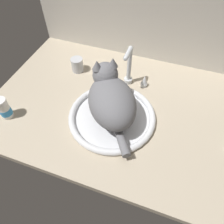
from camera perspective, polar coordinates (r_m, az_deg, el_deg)
name	(u,v)px	position (r cm, az deg, el deg)	size (l,w,h in cm)	color
countertop	(121,108)	(93.94, 2.50, 1.02)	(115.40, 74.84, 3.00)	#B7A88E
backsplash_wall	(147,26)	(111.51, 9.45, 22.02)	(115.40, 2.40, 40.42)	beige
sink_basin	(112,116)	(87.68, 0.00, -1.16)	(36.44, 36.44, 2.63)	white
faucet	(129,71)	(98.14, 4.52, 11.19)	(18.98, 10.08, 20.16)	silver
cat	(111,98)	(81.58, -0.34, 3.94)	(29.62, 33.73, 19.83)	slate
pill_bottle	(4,109)	(96.42, -27.26, 0.76)	(4.91, 4.91, 9.90)	white
metal_jar	(77,65)	(109.07, -9.43, 12.56)	(6.01, 6.01, 7.03)	#B2B5BA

